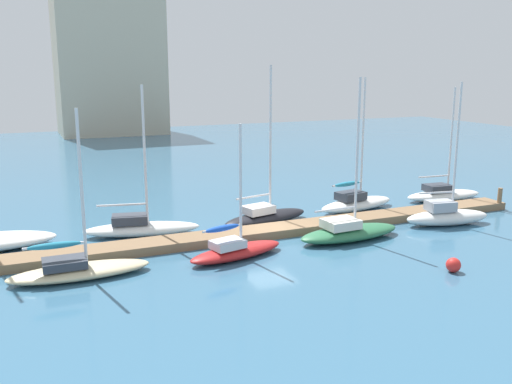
{
  "coord_description": "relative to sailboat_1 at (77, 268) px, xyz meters",
  "views": [
    {
      "loc": [
        -12.4,
        -26.53,
        8.82
      ],
      "look_at": [
        0.0,
        2.0,
        2.0
      ],
      "focal_mm": 39.3,
      "sensor_mm": 36.0,
      "label": 1
    }
  ],
  "objects": [
    {
      "name": "sailboat_3",
      "position": [
        7.2,
        -0.29,
        0.02
      ],
      "size": [
        5.29,
        2.67,
        6.4
      ],
      "rotation": [
        0.0,
        0.0,
        0.23
      ],
      "color": "#B21E1E",
      "rests_on": "ground_plane"
    },
    {
      "name": "sailboat_4",
      "position": [
        11.03,
        4.68,
        0.08
      ],
      "size": [
        5.92,
        2.94,
        9.07
      ],
      "rotation": [
        0.0,
        0.0,
        0.23
      ],
      "color": "black",
      "rests_on": "ground_plane"
    },
    {
      "name": "sailboat_1",
      "position": [
        0.0,
        0.0,
        0.0
      ],
      "size": [
        6.01,
        1.92,
        7.29
      ],
      "rotation": [
        0.0,
        0.0,
        -0.01
      ],
      "color": "beige",
      "rests_on": "ground_plane"
    },
    {
      "name": "sailboat_5",
      "position": [
        13.78,
        0.07,
        0.06
      ],
      "size": [
        6.05,
        2.33,
        8.46
      ],
      "rotation": [
        0.0,
        0.0,
        0.06
      ],
      "color": "#2D7047",
      "rests_on": "ground_plane"
    },
    {
      "name": "harbor_building_distant",
      "position": [
        10.94,
        56.7,
        9.42
      ],
      "size": [
        14.08,
        9.81,
        19.7
      ],
      "primitive_type": "cube",
      "color": "#BCB299",
      "rests_on": "ground_plane"
    },
    {
      "name": "sailboat_2",
      "position": [
        3.85,
        5.24,
        0.06
      ],
      "size": [
        6.43,
        2.88,
        8.07
      ],
      "rotation": [
        0.0,
        0.0,
        -0.2
      ],
      "color": "white",
      "rests_on": "ground_plane"
    },
    {
      "name": "ground_plane",
      "position": [
        10.36,
        2.49,
        -0.44
      ],
      "size": [
        120.0,
        120.0,
        0.0
      ],
      "primitive_type": "plane",
      "color": "#386684"
    },
    {
      "name": "sailboat_7",
      "position": [
        20.56,
        0.28,
        0.16
      ],
      "size": [
        5.31,
        2.43,
        8.16
      ],
      "rotation": [
        0.0,
        0.0,
        -0.17
      ],
      "color": "white",
      "rests_on": "ground_plane"
    },
    {
      "name": "dock_pier",
      "position": [
        10.36,
        2.49,
        -0.21
      ],
      "size": [
        32.49,
        1.75,
        0.45
      ],
      "primitive_type": "cube",
      "color": "#846647",
      "rests_on": "ground_plane"
    },
    {
      "name": "sailboat_8",
      "position": [
        24.74,
        5.29,
        0.04
      ],
      "size": [
        5.79,
        2.28,
        7.68
      ],
      "rotation": [
        0.0,
        0.0,
        -0.09
      ],
      "color": "white",
      "rests_on": "ground_plane"
    },
    {
      "name": "sailboat_6",
      "position": [
        17.7,
        5.33,
        0.12
      ],
      "size": [
        6.0,
        2.83,
        8.35
      ],
      "rotation": [
        0.0,
        0.0,
        0.19
      ],
      "color": "white",
      "rests_on": "ground_plane"
    },
    {
      "name": "dock_piling_far_end",
      "position": [
        26.2,
        1.77,
        0.27
      ],
      "size": [
        0.28,
        0.28,
        1.42
      ],
      "primitive_type": "cylinder",
      "color": "#846647",
      "rests_on": "ground_plane"
    },
    {
      "name": "mooring_buoy_red",
      "position": [
        15.4,
        -5.91,
        -0.11
      ],
      "size": [
        0.66,
        0.66,
        0.66
      ],
      "primitive_type": "sphere",
      "color": "red",
      "rests_on": "ground_plane"
    }
  ]
}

